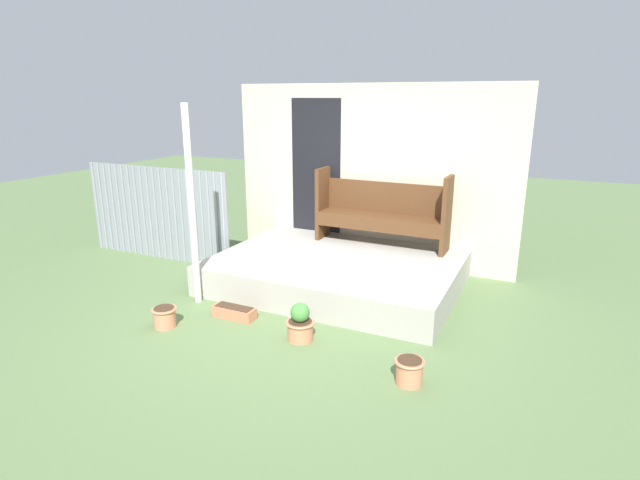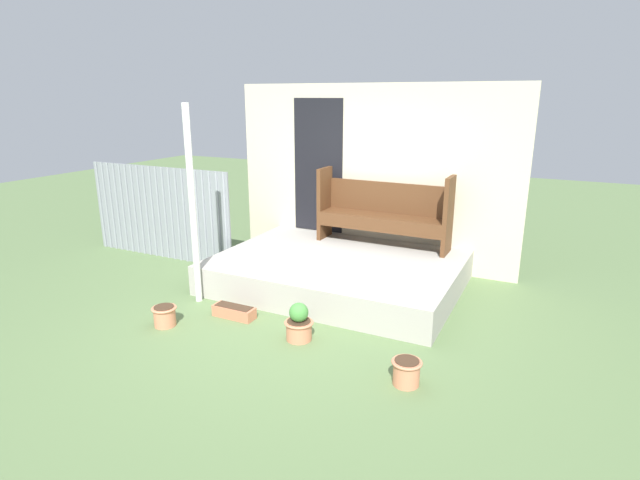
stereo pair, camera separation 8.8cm
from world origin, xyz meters
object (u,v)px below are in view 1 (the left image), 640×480
object	(u,v)px
flower_pot_middle	(300,324)
flower_pot_right	(409,370)
planter_box_rect	(234,312)
bench	(382,209)
flower_pot_left	(165,316)
support_post	(192,208)

from	to	relation	value
flower_pot_middle	flower_pot_right	bearing A→B (deg)	-14.51
flower_pot_right	planter_box_rect	xyz separation A→B (m)	(-2.16, 0.47, -0.06)
flower_pot_middle	flower_pot_right	distance (m)	1.28
bench	planter_box_rect	size ratio (longest dim) A/B	3.77
bench	flower_pot_middle	world-z (taller)	bench
flower_pot_left	flower_pot_middle	distance (m)	1.52
flower_pot_middle	planter_box_rect	bearing A→B (deg)	170.96
support_post	flower_pot_left	size ratio (longest dim) A/B	8.68
support_post	flower_pot_right	size ratio (longest dim) A/B	8.70
support_post	planter_box_rect	bearing A→B (deg)	-16.87
bench	flower_pot_middle	distance (m)	2.52
flower_pot_left	planter_box_rect	distance (m)	0.76
flower_pot_left	flower_pot_middle	size ratio (longest dim) A/B	0.67
flower_pot_left	flower_pot_right	size ratio (longest dim) A/B	1.00
flower_pot_left	bench	bearing A→B (deg)	61.36
flower_pot_middle	planter_box_rect	distance (m)	0.94
bench	flower_pot_middle	size ratio (longest dim) A/B	4.67
bench	planter_box_rect	distance (m)	2.60
planter_box_rect	flower_pot_left	bearing A→B (deg)	-137.20
flower_pot_right	planter_box_rect	size ratio (longest dim) A/B	0.54
flower_pot_right	planter_box_rect	distance (m)	2.21
bench	flower_pot_left	world-z (taller)	bench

